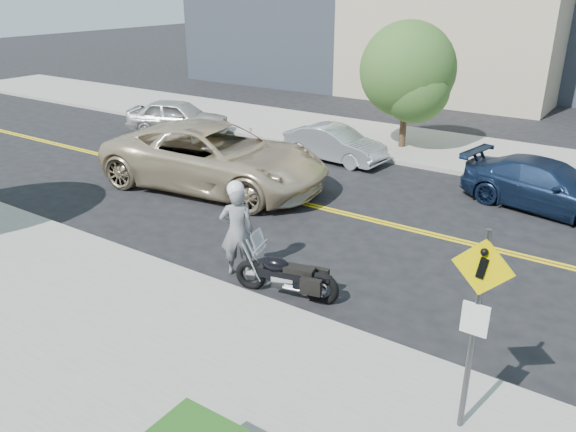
% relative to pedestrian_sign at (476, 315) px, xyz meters
% --- Properties ---
extents(ground_plane, '(120.00, 120.00, 0.00)m').
position_rel_pedestrian_sign_xyz_m(ground_plane, '(-4.20, 6.31, -1.96)').
color(ground_plane, black).
rests_on(ground_plane, ground).
extents(sidewalk_near, '(60.00, 5.00, 0.15)m').
position_rel_pedestrian_sign_xyz_m(sidewalk_near, '(-4.20, -1.19, -1.89)').
color(sidewalk_near, '#9E9B91').
rests_on(sidewalk_near, ground_plane).
extents(sidewalk_far, '(60.00, 5.00, 0.15)m').
position_rel_pedestrian_sign_xyz_m(sidewalk_far, '(-4.20, 13.81, -1.89)').
color(sidewalk_far, '#9E9B91').
rests_on(sidewalk_far, ground_plane).
extents(pedestrian_sign, '(0.78, 0.08, 3.00)m').
position_rel_pedestrian_sign_xyz_m(pedestrian_sign, '(0.00, 0.00, 0.00)').
color(pedestrian_sign, '#4C4C51').
rests_on(pedestrian_sign, sidewalk_near).
extents(motorcyclist, '(0.87, 0.83, 2.13)m').
position_rel_pedestrian_sign_xyz_m(motorcyclist, '(-5.54, 2.00, -0.90)').
color(motorcyclist, '#A9AAAE').
rests_on(motorcyclist, ground).
extents(motorcycle, '(2.23, 1.09, 1.30)m').
position_rel_pedestrian_sign_xyz_m(motorcycle, '(-4.15, 1.80, -1.31)').
color(motorcycle, black).
rests_on(motorcycle, ground).
extents(suv, '(7.38, 4.10, 1.95)m').
position_rel_pedestrian_sign_xyz_m(suv, '(-9.61, 5.99, -0.98)').
color(suv, beige).
rests_on(suv, ground).
extents(parked_car_white, '(4.56, 3.02, 1.44)m').
position_rel_pedestrian_sign_xyz_m(parked_car_white, '(-15.28, 10.21, -1.24)').
color(parked_car_white, silver).
rests_on(parked_car_white, ground).
extents(parked_car_silver, '(3.85, 1.63, 1.24)m').
position_rel_pedestrian_sign_xyz_m(parked_car_silver, '(-7.97, 10.51, -1.34)').
color(parked_car_silver, '#B7B8C0').
rests_on(parked_car_silver, ground).
extents(parked_car_blue, '(4.96, 2.74, 1.36)m').
position_rel_pedestrian_sign_xyz_m(parked_car_blue, '(-0.77, 9.73, -1.28)').
color(parked_car_blue, '#172847').
rests_on(parked_car_blue, ground).
extents(tree_far_a, '(3.45, 3.45, 4.72)m').
position_rel_pedestrian_sign_xyz_m(tree_far_a, '(-6.53, 13.12, 1.02)').
color(tree_far_a, '#382619').
rests_on(tree_far_a, ground).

